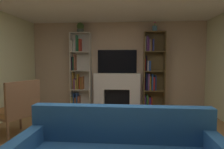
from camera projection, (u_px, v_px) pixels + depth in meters
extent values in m
cube|color=tan|center=(117.00, 65.00, 5.85)|extent=(5.13, 0.06, 2.50)
cube|color=white|center=(99.00, 98.00, 5.82)|extent=(0.30, 0.22, 0.56)
cube|color=white|center=(135.00, 99.00, 5.74)|extent=(0.30, 0.22, 0.56)
cube|color=white|center=(117.00, 81.00, 5.74)|extent=(1.34, 0.22, 0.46)
cube|color=black|center=(117.00, 98.00, 5.85)|extent=(0.74, 0.08, 0.56)
cube|color=#564F52|center=(116.00, 110.00, 5.54)|extent=(1.44, 0.30, 0.03)
cube|color=black|center=(117.00, 62.00, 5.78)|extent=(1.13, 0.06, 0.67)
cube|color=silver|center=(71.00, 71.00, 5.79)|extent=(0.02, 0.30, 2.19)
cube|color=silver|center=(90.00, 71.00, 5.74)|extent=(0.02, 0.30, 2.19)
cube|color=silver|center=(82.00, 71.00, 5.91)|extent=(0.58, 0.02, 2.19)
cube|color=silver|center=(81.00, 108.00, 5.85)|extent=(0.55, 0.30, 0.02)
cube|color=olive|center=(73.00, 102.00, 5.87)|extent=(0.02, 0.24, 0.32)
cube|color=navy|center=(74.00, 100.00, 5.87)|extent=(0.03, 0.21, 0.40)
cube|color=#9A592C|center=(76.00, 102.00, 5.89)|extent=(0.04, 0.19, 0.28)
cube|color=#2E4D8F|center=(77.00, 100.00, 5.87)|extent=(0.04, 0.20, 0.43)
cube|color=#9B563F|center=(79.00, 101.00, 5.87)|extent=(0.04, 0.21, 0.33)
cube|color=silver|center=(81.00, 89.00, 5.81)|extent=(0.55, 0.30, 0.02)
cube|color=#A5762F|center=(73.00, 81.00, 5.86)|extent=(0.04, 0.16, 0.48)
cube|color=#632C73|center=(75.00, 84.00, 5.83)|extent=(0.04, 0.23, 0.30)
cube|color=#A68B3C|center=(77.00, 84.00, 5.82)|extent=(0.04, 0.24, 0.28)
cube|color=#A48835|center=(78.00, 82.00, 5.81)|extent=(0.03, 0.24, 0.44)
cube|color=#A33721|center=(80.00, 83.00, 5.85)|extent=(0.03, 0.17, 0.34)
cube|color=brown|center=(81.00, 83.00, 5.83)|extent=(0.04, 0.19, 0.33)
cube|color=brown|center=(83.00, 83.00, 5.82)|extent=(0.04, 0.20, 0.37)
cube|color=silver|center=(81.00, 71.00, 5.77)|extent=(0.55, 0.30, 0.02)
cube|color=black|center=(73.00, 64.00, 5.80)|extent=(0.02, 0.22, 0.39)
cube|color=#257D54|center=(74.00, 64.00, 5.81)|extent=(0.02, 0.18, 0.39)
cube|color=brown|center=(75.00, 62.00, 5.79)|extent=(0.04, 0.21, 0.47)
cube|color=silver|center=(81.00, 52.00, 5.73)|extent=(0.55, 0.30, 0.02)
cube|color=beige|center=(72.00, 46.00, 5.74)|extent=(0.04, 0.24, 0.31)
cube|color=beige|center=(74.00, 47.00, 5.76)|extent=(0.04, 0.21, 0.28)
cube|color=beige|center=(76.00, 44.00, 5.76)|extent=(0.03, 0.19, 0.46)
cube|color=#2F7555|center=(77.00, 44.00, 5.75)|extent=(0.03, 0.19, 0.47)
cube|color=#217538|center=(79.00, 45.00, 5.76)|extent=(0.03, 0.19, 0.37)
cube|color=#AE3122|center=(80.00, 45.00, 5.73)|extent=(0.04, 0.22, 0.36)
cube|color=silver|center=(80.00, 33.00, 5.69)|extent=(0.55, 0.30, 0.02)
cube|color=brown|center=(144.00, 71.00, 5.60)|extent=(0.02, 0.34, 2.19)
cube|color=brown|center=(164.00, 71.00, 5.55)|extent=(0.02, 0.34, 2.19)
cube|color=brown|center=(153.00, 71.00, 5.73)|extent=(0.58, 0.02, 2.19)
cube|color=brown|center=(154.00, 109.00, 5.65)|extent=(0.55, 0.34, 0.02)
cube|color=#5A3181|center=(145.00, 102.00, 5.69)|extent=(0.04, 0.23, 0.36)
cube|color=#318041|center=(147.00, 102.00, 5.68)|extent=(0.03, 0.24, 0.40)
cube|color=olive|center=(148.00, 102.00, 5.70)|extent=(0.03, 0.19, 0.35)
cube|color=#53267F|center=(150.00, 103.00, 5.69)|extent=(0.04, 0.22, 0.32)
cube|color=#C13A25|center=(152.00, 103.00, 5.68)|extent=(0.03, 0.22, 0.32)
cube|color=brown|center=(154.00, 90.00, 5.61)|extent=(0.55, 0.34, 0.02)
cube|color=black|center=(145.00, 84.00, 5.67)|extent=(0.03, 0.20, 0.35)
cube|color=#35488D|center=(147.00, 82.00, 5.66)|extent=(0.02, 0.21, 0.48)
cube|color=#613C74|center=(148.00, 82.00, 5.62)|extent=(0.04, 0.27, 0.46)
cube|color=#A47D2B|center=(150.00, 83.00, 5.64)|extent=(0.04, 0.23, 0.38)
cube|color=#244A91|center=(152.00, 82.00, 5.65)|extent=(0.04, 0.20, 0.46)
cube|color=#AF2829|center=(154.00, 84.00, 5.64)|extent=(0.04, 0.22, 0.37)
cube|color=#1E4596|center=(156.00, 83.00, 5.64)|extent=(0.02, 0.21, 0.42)
cube|color=brown|center=(154.00, 71.00, 5.57)|extent=(0.55, 0.34, 0.02)
cube|color=#B0221D|center=(145.00, 65.00, 5.63)|extent=(0.02, 0.20, 0.34)
cube|color=black|center=(146.00, 63.00, 5.60)|extent=(0.02, 0.24, 0.43)
cube|color=beige|center=(148.00, 66.00, 5.61)|extent=(0.04, 0.24, 0.28)
cube|color=#264391|center=(150.00, 66.00, 5.58)|extent=(0.04, 0.29, 0.28)
cube|color=brown|center=(154.00, 52.00, 5.53)|extent=(0.55, 0.34, 0.02)
cube|color=beige|center=(145.00, 44.00, 5.55)|extent=(0.02, 0.27, 0.40)
cube|color=#4F2D6A|center=(147.00, 44.00, 5.55)|extent=(0.04, 0.27, 0.42)
cube|color=#5D2673|center=(149.00, 45.00, 5.54)|extent=(0.02, 0.28, 0.36)
cube|color=beige|center=(150.00, 45.00, 5.56)|extent=(0.02, 0.25, 0.32)
cube|color=#A77137|center=(151.00, 45.00, 5.58)|extent=(0.03, 0.19, 0.33)
cube|color=#313991|center=(153.00, 45.00, 5.54)|extent=(0.03, 0.27, 0.33)
cube|color=brown|center=(155.00, 32.00, 5.49)|extent=(0.55, 0.34, 0.02)
cylinder|color=#4B584F|center=(80.00, 31.00, 5.68)|extent=(0.19, 0.19, 0.10)
sphere|color=#43632C|center=(80.00, 26.00, 5.67)|extent=(0.20, 0.20, 0.20)
cylinder|color=teal|center=(155.00, 29.00, 5.50)|extent=(0.13, 0.13, 0.16)
cylinder|color=#4C7F3F|center=(155.00, 24.00, 5.49)|extent=(0.01, 0.01, 0.10)
sphere|color=#D55B92|center=(155.00, 22.00, 5.49)|extent=(0.04, 0.04, 0.04)
cylinder|color=#4C7F3F|center=(155.00, 24.00, 5.49)|extent=(0.01, 0.01, 0.10)
sphere|color=#D55B92|center=(155.00, 22.00, 5.48)|extent=(0.04, 0.04, 0.04)
cylinder|color=#4C7F3F|center=(155.00, 24.00, 5.49)|extent=(0.01, 0.01, 0.10)
sphere|color=#D55B92|center=(155.00, 22.00, 5.48)|extent=(0.04, 0.04, 0.04)
cylinder|color=#4C7F3F|center=(155.00, 24.00, 5.51)|extent=(0.01, 0.01, 0.10)
sphere|color=#D55B92|center=(155.00, 22.00, 5.50)|extent=(0.05, 0.05, 0.05)
cube|color=#255691|center=(121.00, 124.00, 2.32)|extent=(2.09, 0.17, 0.42)
cylinder|color=brown|center=(8.00, 133.00, 3.23)|extent=(0.04, 0.04, 0.44)
cylinder|color=brown|center=(39.00, 123.00, 3.77)|extent=(0.04, 0.04, 0.44)
cylinder|color=brown|center=(21.00, 118.00, 4.05)|extent=(0.04, 0.04, 0.44)
cube|color=#A77240|center=(14.00, 111.00, 3.62)|extent=(0.83, 0.86, 0.08)
cube|color=brown|center=(15.00, 114.00, 3.63)|extent=(0.83, 0.86, 0.04)
cube|color=brown|center=(23.00, 98.00, 3.46)|extent=(0.34, 0.63, 0.61)
cube|color=#936144|center=(122.00, 132.00, 2.81)|extent=(0.96, 0.49, 0.04)
cylinder|color=#936144|center=(93.00, 139.00, 3.08)|extent=(0.05, 0.05, 0.38)
cylinder|color=#936144|center=(152.00, 141.00, 3.01)|extent=(0.05, 0.05, 0.38)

